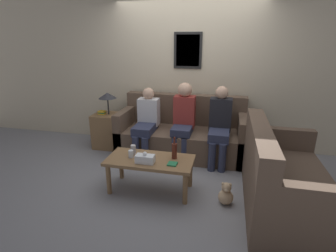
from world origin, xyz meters
name	(u,v)px	position (x,y,z in m)	size (l,w,h in m)	color
ground_plane	(176,166)	(0.00, 0.00, 0.00)	(16.00, 16.00, 0.00)	gray
wall_back	(188,74)	(0.00, 1.00, 1.30)	(9.00, 0.08, 2.60)	beige
couch_main	(182,134)	(0.00, 0.54, 0.33)	(2.10, 0.89, 0.97)	brown
couch_side	(282,182)	(1.39, -0.75, 0.33)	(0.89, 1.66, 0.97)	brown
coffee_table	(150,163)	(-0.19, -0.74, 0.38)	(1.10, 0.53, 0.44)	olive
side_table_with_lamp	(107,128)	(-1.37, 0.50, 0.36)	(0.44, 0.44, 1.01)	olive
wine_bottle	(174,150)	(0.11, -0.65, 0.55)	(0.07, 0.07, 0.29)	#562319
drinking_glass	(131,154)	(-0.44, -0.75, 0.49)	(0.07, 0.07, 0.10)	silver
book_stack	(172,164)	(0.12, -0.83, 0.45)	(0.12, 0.12, 0.02)	#237547
soda_can	(133,149)	(-0.45, -0.64, 0.51)	(0.07, 0.07, 0.12)	#BCBCC1
tissue_box	(145,159)	(-0.21, -0.85, 0.50)	(0.23, 0.12, 0.15)	silver
person_left	(146,120)	(-0.56, 0.32, 0.61)	(0.34, 0.66, 1.13)	#2D334C
person_middle	(183,118)	(0.04, 0.38, 0.68)	(0.34, 0.59, 1.23)	#2D334C
person_right	(220,123)	(0.63, 0.32, 0.65)	(0.34, 0.63, 1.20)	#2D334C
teddy_bear	(226,195)	(0.78, -0.83, 0.12)	(0.18, 0.18, 0.28)	tan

